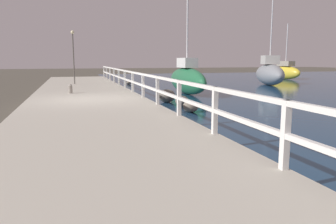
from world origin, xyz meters
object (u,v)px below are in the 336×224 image
(sailboat_green, at_px, (187,79))
(sailboat_yellow, at_px, (285,72))
(mooring_bollard, at_px, (70,89))
(dock_lamp, at_px, (73,48))
(sailboat_gray, at_px, (269,73))

(sailboat_green, xyz_separation_m, sailboat_yellow, (13.72, 10.29, -0.07))
(mooring_bollard, xyz_separation_m, sailboat_green, (6.09, 1.19, 0.27))
(dock_lamp, relative_size, sailboat_green, 0.47)
(sailboat_gray, xyz_separation_m, sailboat_yellow, (5.70, 5.95, -0.12))
(mooring_bollard, distance_m, sailboat_yellow, 22.89)
(mooring_bollard, height_order, sailboat_gray, sailboat_gray)
(sailboat_green, bearing_deg, sailboat_yellow, 37.93)
(sailboat_green, bearing_deg, sailboat_gray, 29.49)
(mooring_bollard, distance_m, sailboat_gray, 15.15)
(mooring_bollard, distance_m, sailboat_green, 6.21)
(dock_lamp, bearing_deg, mooring_bollard, -92.55)
(sailboat_gray, distance_m, sailboat_green, 9.12)
(sailboat_gray, height_order, sailboat_yellow, sailboat_gray)
(sailboat_yellow, bearing_deg, dock_lamp, -168.54)
(dock_lamp, bearing_deg, sailboat_gray, -1.80)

